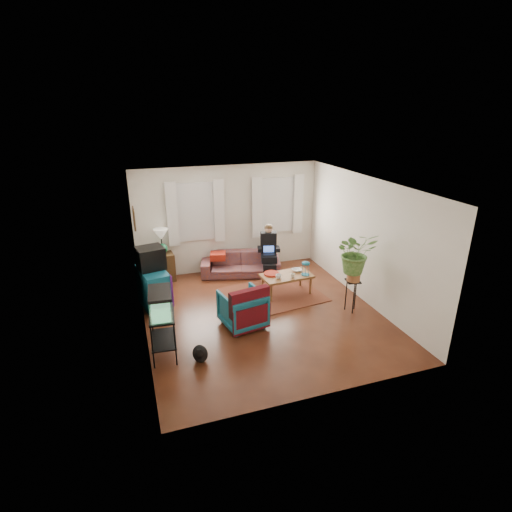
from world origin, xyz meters
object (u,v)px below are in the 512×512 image
object	(u,v)px
sofa	(241,260)
plant_stand	(352,296)
dresser	(154,289)
coffee_table	(286,284)
side_table	(164,267)
armchair	(243,307)
aquarium_stand	(163,335)

from	to	relation	value
sofa	plant_stand	xyz separation A→B (m)	(1.58, -2.48, -0.04)
dresser	coffee_table	bearing A→B (deg)	-17.78
sofa	coffee_table	world-z (taller)	sofa
side_table	plant_stand	bearing A→B (deg)	-39.00
armchair	dresser	bearing A→B (deg)	-50.71
sofa	coffee_table	xyz separation A→B (m)	(0.65, -1.35, -0.14)
armchair	side_table	bearing A→B (deg)	-76.56
armchair	coffee_table	distance (m)	1.63
aquarium_stand	plant_stand	size ratio (longest dim) A/B	1.17
plant_stand	aquarium_stand	bearing A→B (deg)	-174.44
side_table	aquarium_stand	bearing A→B (deg)	-96.42
side_table	plant_stand	distance (m)	4.36
dresser	sofa	bearing A→B (deg)	14.32
armchair	aquarium_stand	bearing A→B (deg)	8.52
dresser	coffee_table	world-z (taller)	dresser
sofa	dresser	bearing A→B (deg)	-138.50
aquarium_stand	sofa	bearing A→B (deg)	57.75
aquarium_stand	plant_stand	bearing A→B (deg)	10.52
plant_stand	dresser	bearing A→B (deg)	159.16
armchair	coffee_table	size ratio (longest dim) A/B	0.70
side_table	coffee_table	xyz separation A→B (m)	(2.46, -1.61, -0.11)
dresser	plant_stand	size ratio (longest dim) A/B	1.38
sofa	coffee_table	size ratio (longest dim) A/B	1.74
plant_stand	side_table	bearing A→B (deg)	141.00
side_table	plant_stand	world-z (taller)	plant_stand
dresser	plant_stand	xyz separation A→B (m)	(3.73, -1.42, -0.08)
sofa	aquarium_stand	xyz separation A→B (m)	(-2.16, -2.84, 0.02)
dresser	aquarium_stand	world-z (taller)	dresser
side_table	aquarium_stand	world-z (taller)	aquarium_stand
armchair	coffee_table	bearing A→B (deg)	-154.02
aquarium_stand	coffee_table	size ratio (longest dim) A/B	0.72
sofa	armchair	xyz separation A→B (m)	(-0.65, -2.32, 0.01)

